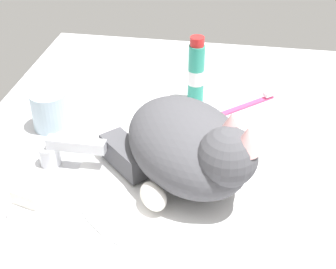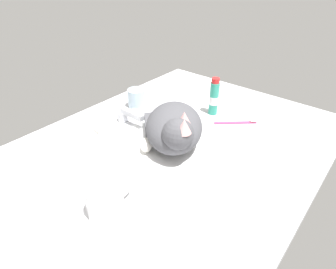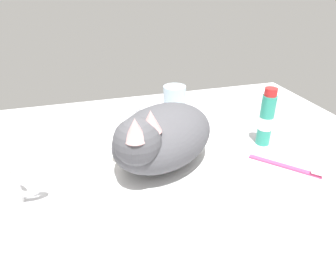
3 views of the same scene
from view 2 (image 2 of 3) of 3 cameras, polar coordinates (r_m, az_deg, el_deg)
The scene contains 10 objects.
ground_plane at distance 90.03cm, azimuth 1.17°, elevation -2.82°, with size 110.00×82.50×3.00cm, color silver.
sink_basin at distance 88.96cm, azimuth 1.18°, elevation -1.86°, with size 36.40×36.40×0.69cm, color white.
faucet at distance 100.63cm, azimuth -8.52°, elevation 3.71°, with size 14.73×11.78×5.55cm.
cat at distance 84.23cm, azimuth 1.14°, elevation 1.42°, with size 29.99×29.68×15.09cm.
coffee_mug at distance 66.96cm, azimuth -12.48°, elevation -12.86°, with size 12.35×8.39×8.06cm.
rinse_cup at distance 110.41cm, azimuth -6.41°, elevation 7.32°, with size 6.71×6.71×7.28cm.
soap_dish at distance 96.86cm, azimuth -12.59°, elevation 0.64°, with size 9.00×6.40×1.20cm, color white.
soap_bar at distance 95.94cm, azimuth -12.72°, elevation 1.54°, with size 6.52×4.57×2.34cm, color white.
toothpaste_bottle at distance 104.92cm, azimuth 9.32°, elevation 7.42°, with size 3.37×3.37×14.09cm.
toothbrush at distance 103.05cm, azimuth 14.05°, elevation 2.50°, with size 11.06×12.05×1.60cm.
Camera 2 is at (-57.24, -45.11, 51.36)cm, focal length 30.02 mm.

